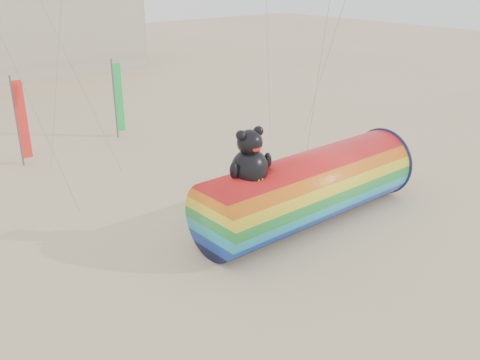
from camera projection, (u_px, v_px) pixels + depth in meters
ground at (254, 248)px, 21.93m from camera, size 160.00×160.00×0.00m
windsock_assembly at (309, 186)px, 23.60m from camera, size 11.06×3.37×5.10m
kite_handler at (318, 165)px, 28.19m from camera, size 0.80×0.65×1.90m
fabric_bundle at (334, 181)px, 28.21m from camera, size 2.62×1.35×0.41m
festival_banners at (31, 117)px, 30.62m from camera, size 11.99×1.87×5.20m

